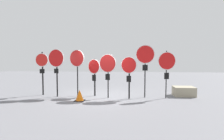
% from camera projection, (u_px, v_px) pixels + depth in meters
% --- Properties ---
extents(ground_plane, '(40.00, 40.00, 0.00)m').
position_uv_depth(ground_plane, '(101.00, 97.00, 9.24)').
color(ground_plane, slate).
extents(stop_sign_0, '(0.74, 0.14, 2.41)m').
position_uv_depth(stop_sign_0, '(42.00, 65.00, 9.70)').
color(stop_sign_0, black).
rests_on(stop_sign_0, ground).
extents(stop_sign_1, '(0.93, 0.24, 2.54)m').
position_uv_depth(stop_sign_1, '(56.00, 62.00, 9.22)').
color(stop_sign_1, black).
rests_on(stop_sign_1, ground).
extents(stop_sign_2, '(0.87, 0.33, 2.52)m').
position_uv_depth(stop_sign_2, '(77.00, 61.00, 9.41)').
color(stop_sign_2, black).
rests_on(stop_sign_2, ground).
extents(stop_sign_3, '(0.71, 0.40, 2.02)m').
position_uv_depth(stop_sign_3, '(94.00, 70.00, 9.46)').
color(stop_sign_3, black).
rests_on(stop_sign_3, ground).
extents(stop_sign_4, '(0.90, 0.34, 2.27)m').
position_uv_depth(stop_sign_4, '(108.00, 66.00, 8.95)').
color(stop_sign_4, black).
rests_on(stop_sign_4, ground).
extents(stop_sign_5, '(0.78, 0.35, 2.13)m').
position_uv_depth(stop_sign_5, '(129.00, 69.00, 8.77)').
color(stop_sign_5, black).
rests_on(stop_sign_5, ground).
extents(stop_sign_6, '(0.96, 0.14, 2.74)m').
position_uv_depth(stop_sign_6, '(145.00, 58.00, 9.00)').
color(stop_sign_6, black).
rests_on(stop_sign_6, ground).
extents(stop_sign_7, '(0.90, 0.20, 2.43)m').
position_uv_depth(stop_sign_7, '(167.00, 63.00, 8.82)').
color(stop_sign_7, black).
rests_on(stop_sign_7, ground).
extents(traffic_cone_0, '(0.47, 0.47, 0.54)m').
position_uv_depth(traffic_cone_0, '(80.00, 95.00, 8.40)').
color(traffic_cone_0, black).
rests_on(traffic_cone_0, ground).
extents(storage_crate, '(1.09, 0.85, 0.51)m').
position_uv_depth(storage_crate, '(184.00, 91.00, 9.54)').
color(storage_crate, '#9E937A').
rests_on(storage_crate, ground).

